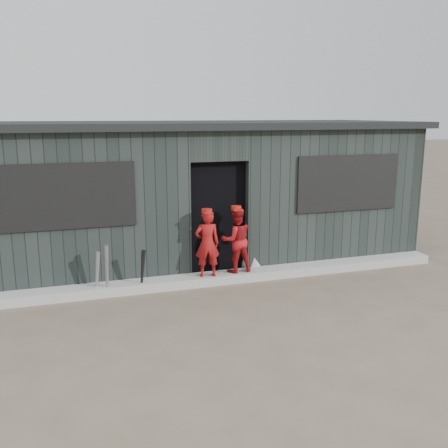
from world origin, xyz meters
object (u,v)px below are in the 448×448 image
object	(u,v)px
player_red_right	(236,240)
player_grey_back	(253,242)
bat_right	(142,271)
dugout	(197,192)
player_red_left	(207,244)
bat_mid	(107,271)
bat_left	(97,274)

from	to	relation	value
player_red_right	player_grey_back	distance (m)	0.52
player_red_right	player_grey_back	xyz separation A→B (m)	(0.41, 0.29, -0.14)
bat_right	dugout	xyz separation A→B (m)	(1.37, 1.78, 0.93)
player_red_left	dugout	bearing A→B (deg)	-92.84
player_red_right	dugout	size ratio (longest dim) A/B	0.13
player_red_right	bat_mid	bearing A→B (deg)	2.27
player_red_left	player_grey_back	xyz separation A→B (m)	(0.94, 0.38, -0.14)
player_grey_back	bat_left	bearing A→B (deg)	14.65
bat_mid	dugout	world-z (taller)	dugout
bat_mid	player_grey_back	distance (m)	2.59
player_red_right	dugout	world-z (taller)	dugout
bat_mid	dugout	distance (m)	2.77
dugout	bat_right	bearing A→B (deg)	-127.54
bat_mid	player_red_left	xyz separation A→B (m)	(1.62, 0.07, 0.28)
player_red_right	player_grey_back	size ratio (longest dim) A/B	0.98
bat_mid	player_red_left	distance (m)	1.64
bat_left	player_red_left	bearing A→B (deg)	0.77
player_red_right	player_red_left	bearing A→B (deg)	7.64
player_grey_back	player_red_right	bearing A→B (deg)	41.33
bat_mid	player_red_left	bearing A→B (deg)	2.32
bat_right	player_red_right	bearing A→B (deg)	4.83
bat_mid	bat_right	distance (m)	0.55
player_red_right	player_grey_back	bearing A→B (deg)	-146.74
bat_right	player_grey_back	distance (m)	2.06
bat_left	player_grey_back	bearing A→B (deg)	8.41
bat_right	player_grey_back	bearing A→B (deg)	11.87
player_red_left	player_grey_back	bearing A→B (deg)	-151.25
player_red_left	dugout	world-z (taller)	dugout
bat_left	player_red_right	distance (m)	2.32
bat_mid	bat_right	bearing A→B (deg)	1.92
player_grey_back	bat_right	bearing A→B (deg)	18.11
bat_mid	player_grey_back	world-z (taller)	player_grey_back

